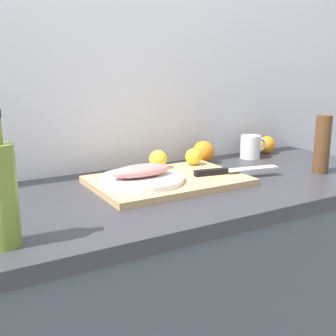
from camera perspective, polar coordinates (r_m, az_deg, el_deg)
The scene contains 12 objects.
back_wall at distance 1.41m, azimuth -13.92°, elevation 13.33°, with size 3.20×0.05×2.50m, color white.
cutting_board at distance 1.28m, azimuth 0.00°, elevation -1.75°, with size 0.46×0.31×0.02m, color tan.
white_plate at distance 1.23m, azimuth -3.66°, elevation -1.52°, with size 0.25×0.25×0.01m, color white.
fish_fillet at distance 1.22m, azimuth -3.67°, elevation -0.37°, with size 0.19×0.08×0.04m, color tan.
chef_knife at distance 1.33m, azimuth 8.01°, elevation -0.39°, with size 0.29×0.08×0.02m.
lemon_0 at distance 1.43m, azimuth 3.49°, elevation 1.55°, with size 0.06×0.06×0.06m, color yellow.
lemon_1 at distance 1.38m, azimuth -1.37°, elevation 1.22°, with size 0.06×0.06×0.06m, color yellow.
olive_oil_bottle at distance 0.88m, azimuth -21.88°, elevation -3.16°, with size 0.06×0.06×0.27m.
coffee_mug_2 at distance 1.66m, azimuth 11.27°, elevation 2.87°, with size 0.12×0.08×0.09m.
orange_0 at distance 1.55m, azimuth 4.83°, elevation 2.18°, with size 0.08×0.08×0.08m, color orange.
orange_2 at distance 1.76m, azimuth 13.23°, elevation 3.11°, with size 0.07×0.07×0.07m, color orange.
pepper_mill at distance 1.49m, azimuth 20.34°, elevation 3.07°, with size 0.05×0.05×0.20m, color brown.
Camera 1 is at (-0.40, -1.02, 1.25)m, focal length 44.59 mm.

